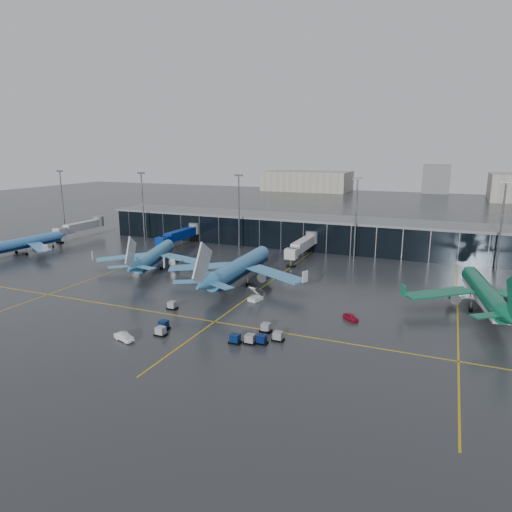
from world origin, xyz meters
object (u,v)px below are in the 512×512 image
at_px(airliner_klm_west, 24,237).
at_px(baggage_carts, 222,330).
at_px(service_van_red, 351,317).
at_px(service_van_white, 124,337).
at_px(airliner_arkefly, 154,248).
at_px(airliner_aer_lingus, 486,282).
at_px(mobile_airstair, 255,297).
at_px(airliner_klm_near, 240,257).

bearing_deg(airliner_klm_west, baggage_carts, -17.78).
height_order(service_van_red, service_van_white, service_van_white).
relative_size(airliner_klm_west, airliner_arkefly, 0.94).
xyz_separation_m(airliner_aer_lingus, mobile_airstair, (-47.60, -13.66, -5.48)).
relative_size(airliner_aer_lingus, mobile_airstair, 11.20).
bearing_deg(airliner_klm_near, mobile_airstair, -52.81).
bearing_deg(airliner_klm_near, baggage_carts, -72.74).
bearing_deg(airliner_aer_lingus, airliner_klm_west, 169.92).
xyz_separation_m(baggage_carts, service_van_red, (20.84, 16.48, -0.12)).
distance_m(airliner_klm_near, service_van_red, 35.86).
xyz_separation_m(airliner_aer_lingus, baggage_carts, (-45.79, -34.04, -5.49)).
bearing_deg(airliner_arkefly, airliner_klm_near, -25.37).
bearing_deg(airliner_aer_lingus, airliner_arkefly, 169.21).
bearing_deg(airliner_arkefly, airliner_klm_west, 163.47).
distance_m(airliner_arkefly, service_van_red, 64.61).
xyz_separation_m(airliner_klm_west, airliner_aer_lingus, (137.27, -1.39, 0.62)).
xyz_separation_m(airliner_arkefly, service_van_red, (61.37, -19.50, -5.34)).
bearing_deg(mobile_airstair, airliner_aer_lingus, 29.74).
bearing_deg(baggage_carts, airliner_klm_west, 158.83).
distance_m(airliner_klm_west, service_van_red, 114.01).
height_order(baggage_carts, service_van_white, baggage_carts).
bearing_deg(airliner_aer_lingus, mobile_airstair, -173.49).
height_order(airliner_aer_lingus, service_van_white, airliner_aer_lingus).
height_order(airliner_arkefly, baggage_carts, airliner_arkefly).
bearing_deg(airliner_arkefly, mobile_airstair, -39.08).
distance_m(airliner_klm_west, airliner_aer_lingus, 137.28).
bearing_deg(baggage_carts, service_van_white, -146.93).
height_order(airliner_arkefly, service_van_red, airliner_arkefly).
bearing_deg(service_van_white, airliner_arkefly, 45.42).
xyz_separation_m(airliner_klm_west, airliner_klm_near, (80.47, -3.72, 1.28)).
distance_m(airliner_klm_near, airliner_aer_lingus, 56.85).
xyz_separation_m(airliner_klm_west, service_van_white, (76.66, -45.07, -4.91)).
height_order(mobile_airstair, service_van_red, mobile_airstair).
xyz_separation_m(airliner_klm_west, service_van_red, (112.32, -18.95, -4.99)).
bearing_deg(service_van_red, airliner_aer_lingus, -15.45).
xyz_separation_m(airliner_arkefly, airliner_klm_near, (29.52, -4.27, 0.93)).
bearing_deg(airliner_klm_near, service_van_white, -97.14).
relative_size(airliner_klm_west, mobile_airstair, 10.08).
height_order(airliner_aer_lingus, mobile_airstair, airliner_aer_lingus).
height_order(airliner_klm_west, baggage_carts, airliner_klm_west).
bearing_deg(airliner_arkefly, baggage_carts, -58.74).
distance_m(mobile_airstair, service_van_red, 22.99).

